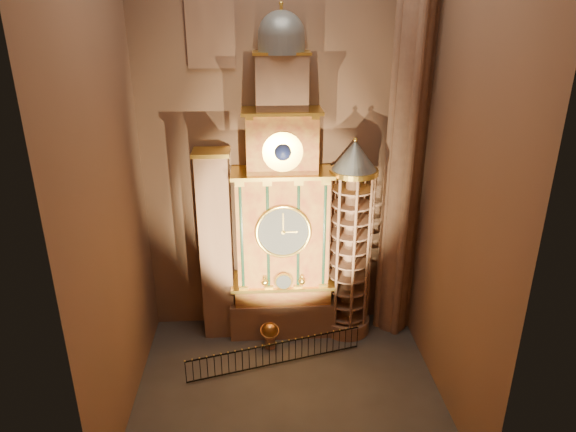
{
  "coord_description": "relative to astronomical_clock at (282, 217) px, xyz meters",
  "views": [
    {
      "loc": [
        -1.15,
        -19.07,
        16.5
      ],
      "look_at": [
        0.18,
        3.0,
        7.53
      ],
      "focal_mm": 32.0,
      "sensor_mm": 36.0,
      "label": 1
    }
  ],
  "objects": [
    {
      "name": "wall_left",
      "position": [
        -7.0,
        -4.96,
        4.32
      ],
      "size": [
        0.0,
        22.0,
        22.0
      ],
      "primitive_type": "plane",
      "rotation": [
        1.57,
        0.0,
        1.57
      ],
      "color": "#855E48",
      "rests_on": "floor"
    },
    {
      "name": "floor",
      "position": [
        0.0,
        -4.96,
        -6.68
      ],
      "size": [
        14.0,
        14.0,
        0.0
      ],
      "primitive_type": "plane",
      "color": "#383330",
      "rests_on": "ground"
    },
    {
      "name": "wall_back",
      "position": [
        0.0,
        1.04,
        4.32
      ],
      "size": [
        22.0,
        0.0,
        22.0
      ],
      "primitive_type": "plane",
      "rotation": [
        1.57,
        0.0,
        0.0
      ],
      "color": "#855E48",
      "rests_on": "floor"
    },
    {
      "name": "wall_right",
      "position": [
        7.0,
        -4.96,
        4.32
      ],
      "size": [
        0.0,
        22.0,
        22.0
      ],
      "primitive_type": "plane",
      "rotation": [
        1.57,
        0.0,
        -1.57
      ],
      "color": "#855E48",
      "rests_on": "floor"
    },
    {
      "name": "portrait_tower",
      "position": [
        -3.4,
        0.02,
        -1.53
      ],
      "size": [
        1.8,
        1.6,
        10.2
      ],
      "color": "#8C634C",
      "rests_on": "floor"
    },
    {
      "name": "astronomical_clock",
      "position": [
        0.0,
        0.0,
        0.0
      ],
      "size": [
        5.6,
        2.41,
        16.7
      ],
      "color": "#8C634C",
      "rests_on": "floor"
    },
    {
      "name": "gothic_pier",
      "position": [
        6.1,
        0.04,
        4.32
      ],
      "size": [
        2.04,
        2.04,
        22.0
      ],
      "color": "#8C634C",
      "rests_on": "floor"
    },
    {
      "name": "iron_railing",
      "position": [
        -0.49,
        -3.16,
        -6.0
      ],
      "size": [
        8.56,
        2.34,
        1.25
      ],
      "color": "black",
      "rests_on": "floor"
    },
    {
      "name": "stair_turret",
      "position": [
        3.5,
        -0.26,
        -1.41
      ],
      "size": [
        2.5,
        2.5,
        10.8
      ],
      "color": "#8C634C",
      "rests_on": "floor"
    },
    {
      "name": "stained_glass_window",
      "position": [
        -3.2,
        0.95,
        9.82
      ],
      "size": [
        2.2,
        0.14,
        5.2
      ],
      "color": "navy",
      "rests_on": "wall_back"
    },
    {
      "name": "celestial_globe",
      "position": [
        -0.75,
        -1.65,
        -5.82
      ],
      "size": [
        1.14,
        1.1,
        1.44
      ],
      "color": "#8C634C",
      "rests_on": "floor"
    }
  ]
}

